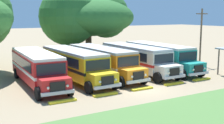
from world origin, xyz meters
name	(u,v)px	position (x,y,z in m)	size (l,w,h in m)	color
ground_plane	(141,89)	(0.00, 0.00, 0.00)	(220.00, 220.00, 0.00)	#937F60
foreground_grass_strip	(217,117)	(0.00, -7.63, 0.00)	(80.00, 8.68, 0.01)	#4C7538
parked_bus_slot_0	(37,67)	(-6.75, 5.97, 1.58)	(3.11, 10.90, 2.82)	red
parked_bus_slot_1	(74,63)	(-3.31, 5.83, 1.58)	(3.04, 10.89, 2.82)	yellow
parked_bus_slot_2	(102,60)	(-0.22, 6.12, 1.58)	(3.05, 10.89, 2.82)	orange
parked_bus_slot_3	(136,58)	(3.60, 5.82, 1.58)	(2.80, 10.85, 2.82)	silver
parked_bus_slot_4	(159,56)	(6.68, 5.78, 1.58)	(2.82, 10.86, 2.82)	teal
curb_wheelstop_0	(63,101)	(-6.84, -0.16, 0.07)	(2.00, 0.36, 0.15)	yellow
curb_wheelstop_1	(106,95)	(-3.42, -0.16, 0.07)	(2.00, 0.36, 0.15)	yellow
curb_wheelstop_2	(142,89)	(0.00, -0.16, 0.07)	(2.00, 0.36, 0.15)	yellow
curb_wheelstop_3	(174,84)	(3.42, -0.16, 0.07)	(2.00, 0.36, 0.15)	yellow
curb_wheelstop_4	(202,79)	(6.84, -0.16, 0.07)	(2.00, 0.36, 0.15)	yellow
broad_shade_tree	(84,16)	(4.01, 19.08, 5.80)	(14.24, 14.34, 9.93)	brown
utility_pole	(201,35)	(12.65, 5.51, 3.59)	(1.80, 0.20, 6.69)	brown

